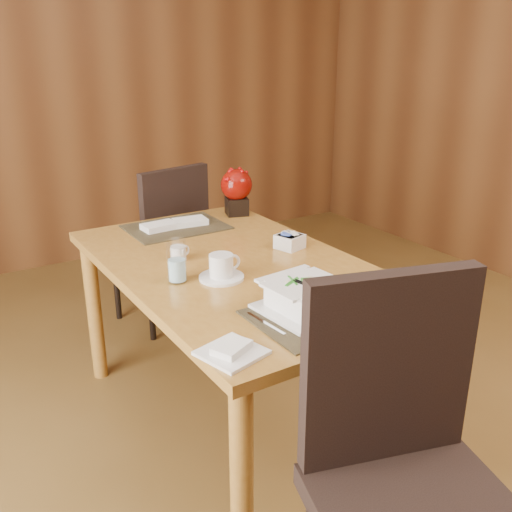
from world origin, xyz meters
TOP-DOWN VIEW (x-y plane):
  - ground at (0.00, 0.00)m, footprint 6.00×6.00m
  - back_wall at (0.00, 3.00)m, footprint 5.00×0.02m
  - dining_table at (0.00, 0.60)m, footprint 0.90×1.50m
  - placemat_near at (0.00, 0.05)m, footprint 0.45×0.33m
  - placemat_far at (0.00, 1.15)m, footprint 0.45×0.33m
  - soup_setting at (-0.04, 0.10)m, footprint 0.28×0.28m
  - coffee_cup at (-0.13, 0.49)m, footprint 0.17×0.17m
  - water_glass at (-0.27, 0.55)m, footprint 0.07×0.07m
  - creamer_jug at (-0.18, 0.75)m, footprint 0.10×0.10m
  - sugar_caddy at (0.28, 0.63)m, footprint 0.12×0.12m
  - berry_decor at (0.36, 1.19)m, footprint 0.16×0.16m
  - napkins_far at (0.00, 1.15)m, footprint 0.32×0.13m
  - bread_plate at (-0.37, -0.01)m, footprint 0.19×0.19m
  - near_chair at (-0.13, -0.46)m, footprint 0.61×0.61m
  - far_chair at (0.14, 1.63)m, footprint 0.52×0.52m

SIDE VIEW (x-z plane):
  - ground at x=0.00m, z-range 0.00..0.00m
  - far_chair at x=0.14m, z-range 0.06..1.01m
  - near_chair at x=-0.13m, z-range 0.07..1.12m
  - dining_table at x=0.00m, z-range 0.28..1.03m
  - placemat_near at x=0.00m, z-range 0.75..0.76m
  - placemat_far at x=0.00m, z-range 0.75..0.76m
  - bread_plate at x=-0.37m, z-range 0.75..0.76m
  - napkins_far at x=0.00m, z-range 0.76..0.78m
  - creamer_jug at x=-0.18m, z-range 0.75..0.81m
  - sugar_caddy at x=0.28m, z-range 0.75..0.81m
  - coffee_cup at x=-0.13m, z-range 0.74..0.84m
  - soup_setting at x=-0.04m, z-range 0.75..0.85m
  - water_glass at x=-0.27m, z-range 0.75..0.91m
  - berry_decor at x=0.36m, z-range 0.77..1.00m
  - back_wall at x=0.00m, z-range 0.00..2.80m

